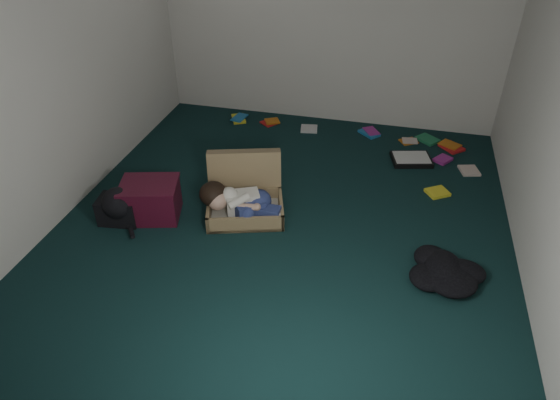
% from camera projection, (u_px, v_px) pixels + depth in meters
% --- Properties ---
extents(floor, '(4.50, 4.50, 0.00)m').
position_uv_depth(floor, '(284.00, 222.00, 4.56)').
color(floor, black).
rests_on(floor, ground).
extents(wall_back, '(4.50, 0.00, 4.50)m').
position_uv_depth(wall_back, '(331.00, 13.00, 5.62)').
color(wall_back, silver).
rests_on(wall_back, ground).
extents(wall_front, '(4.50, 0.00, 4.50)m').
position_uv_depth(wall_front, '(156.00, 293.00, 2.03)').
color(wall_front, silver).
rests_on(wall_front, ground).
extents(wall_left, '(0.00, 4.50, 4.50)m').
position_uv_depth(wall_left, '(55.00, 66.00, 4.22)').
color(wall_left, silver).
rests_on(wall_left, ground).
extents(suitcase, '(0.86, 0.85, 0.51)m').
position_uv_depth(suitcase, '(245.00, 194.00, 4.67)').
color(suitcase, '#927950').
rests_on(suitcase, floor).
extents(person, '(0.77, 0.39, 0.32)m').
position_uv_depth(person, '(239.00, 202.00, 4.50)').
color(person, silver).
rests_on(person, suitcase).
extents(maroon_bin, '(0.60, 0.52, 0.35)m').
position_uv_depth(maroon_bin, '(151.00, 200.00, 4.55)').
color(maroon_bin, '#470E21').
rests_on(maroon_bin, floor).
extents(backpack, '(0.49, 0.41, 0.27)m').
position_uv_depth(backpack, '(119.00, 209.00, 4.51)').
color(backpack, black).
rests_on(backpack, floor).
extents(clothing_pile, '(0.54, 0.47, 0.15)m').
position_uv_depth(clothing_pile, '(448.00, 269.00, 3.94)').
color(clothing_pile, black).
rests_on(clothing_pile, floor).
extents(paper_tray, '(0.48, 0.41, 0.06)m').
position_uv_depth(paper_tray, '(411.00, 159.00, 5.45)').
color(paper_tray, black).
rests_on(paper_tray, floor).
extents(book_scatter, '(2.97, 1.39, 0.02)m').
position_uv_depth(book_scatter, '(378.00, 144.00, 5.78)').
color(book_scatter, yellow).
rests_on(book_scatter, floor).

